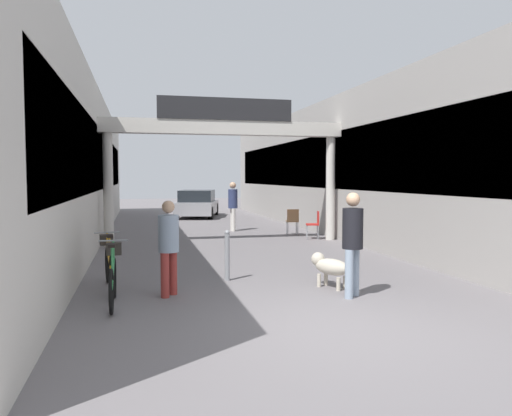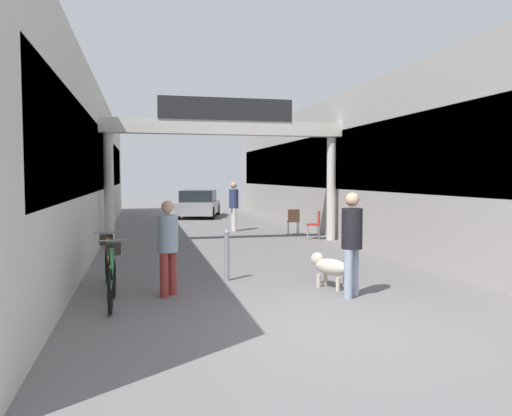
% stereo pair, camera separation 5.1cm
% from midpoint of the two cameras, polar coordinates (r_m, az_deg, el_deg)
% --- Properties ---
extents(ground_plane, '(80.00, 80.00, 0.00)m').
position_cam_midpoint_polar(ground_plane, '(6.87, 9.06, -13.27)').
color(ground_plane, slate).
extents(storefront_left, '(3.00, 26.00, 4.57)m').
position_cam_midpoint_polar(storefront_left, '(17.29, -21.73, 4.33)').
color(storefront_left, beige).
rests_on(storefront_left, ground_plane).
extents(storefront_right, '(3.00, 26.00, 4.57)m').
position_cam_midpoint_polar(storefront_right, '(18.69, 10.96, 4.44)').
color(storefront_right, '#9E9993').
rests_on(storefront_right, ground_plane).
extents(arcade_sign_gateway, '(7.40, 0.47, 4.28)m').
position_cam_midpoint_polar(arcade_sign_gateway, '(14.91, -3.40, 7.73)').
color(arcade_sign_gateway, beige).
rests_on(arcade_sign_gateway, ground_plane).
extents(pedestrian_with_dog, '(0.48, 0.48, 1.73)m').
position_cam_midpoint_polar(pedestrian_with_dog, '(8.34, 11.07, -3.32)').
color(pedestrian_with_dog, '#8C9EB2').
rests_on(pedestrian_with_dog, ground_plane).
extents(pedestrian_companion, '(0.48, 0.48, 1.60)m').
position_cam_midpoint_polar(pedestrian_companion, '(8.40, -9.86, -3.85)').
color(pedestrian_companion, '#99332D').
rests_on(pedestrian_companion, ground_plane).
extents(pedestrian_carrying_crate, '(0.34, 0.38, 1.79)m').
position_cam_midpoint_polar(pedestrian_carrying_crate, '(18.25, -2.47, 0.60)').
color(pedestrian_carrying_crate, silver).
rests_on(pedestrian_carrying_crate, ground_plane).
extents(dog_on_leash, '(0.65, 0.85, 0.61)m').
position_cam_midpoint_polar(dog_on_leash, '(9.09, 8.47, -6.62)').
color(dog_on_leash, beige).
rests_on(dog_on_leash, ground_plane).
extents(bicycle_green_nearest, '(0.46, 1.69, 0.98)m').
position_cam_midpoint_polar(bicycle_green_nearest, '(8.15, -15.93, -7.51)').
color(bicycle_green_nearest, black).
rests_on(bicycle_green_nearest, ground_plane).
extents(bicycle_orange_second, '(0.46, 1.68, 0.98)m').
position_cam_midpoint_polar(bicycle_orange_second, '(9.40, -16.34, -6.05)').
color(bicycle_orange_second, black).
rests_on(bicycle_orange_second, ground_plane).
extents(bollard_post_metal, '(0.10, 0.10, 0.97)m').
position_cam_midpoint_polar(bollard_post_metal, '(9.58, -3.20, -5.37)').
color(bollard_post_metal, gray).
rests_on(bollard_post_metal, ground_plane).
extents(cafe_chair_red_nearer, '(0.49, 0.49, 0.89)m').
position_cam_midpoint_polar(cafe_chair_red_nearer, '(15.99, 6.93, -1.63)').
color(cafe_chair_red_nearer, gray).
rests_on(cafe_chair_red_nearer, ground_plane).
extents(cafe_chair_wood_farther, '(0.46, 0.46, 0.89)m').
position_cam_midpoint_polar(cafe_chair_wood_farther, '(16.99, 4.38, -1.30)').
color(cafe_chair_wood_farther, gray).
rests_on(cafe_chair_wood_farther, ground_plane).
extents(parked_car_silver, '(2.65, 4.30, 1.33)m').
position_cam_midpoint_polar(parked_car_silver, '(24.81, -6.51, 0.46)').
color(parked_car_silver, '#99999E').
rests_on(parked_car_silver, ground_plane).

